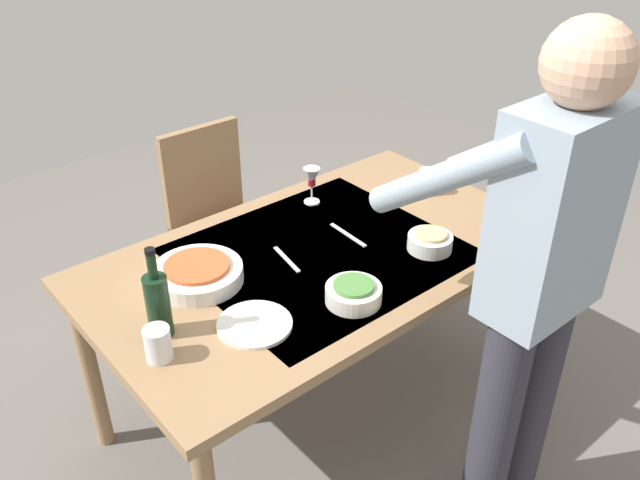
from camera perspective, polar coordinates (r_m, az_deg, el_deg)
The scene contains 14 objects.
ground_plane at distance 2.84m, azimuth -0.00°, elevation -14.16°, with size 6.00×6.00×0.00m, color #66605B.
dining_table at distance 2.39m, azimuth -0.00°, elevation -2.49°, with size 1.64×0.95×0.76m.
chair_near at distance 3.13m, azimuth -8.89°, elevation 2.39°, with size 0.40×0.40×0.91m.
person_server at distance 1.96m, azimuth 18.04°, elevation -3.18°, with size 0.42×0.61×1.69m.
wine_bottle at distance 1.98m, azimuth -13.76°, elevation -5.30°, with size 0.07×0.07×0.30m.
wine_glass_left at distance 2.63m, azimuth -0.72°, elevation 5.26°, with size 0.07×0.07×0.15m.
water_cup_near_left at distance 2.76m, azimuth 9.16°, elevation 4.97°, with size 0.07×0.07×0.11m, color silver.
water_cup_near_right at distance 1.93m, azimuth -13.75°, elevation -8.66°, with size 0.08×0.08×0.10m, color silver.
serving_bowl_pasta at distance 2.22m, azimuth -10.47°, elevation -2.82°, with size 0.30×0.30×0.07m.
side_bowl_salad at distance 2.10m, azimuth 2.90°, elevation -4.55°, with size 0.18×0.18×0.07m.
side_bowl_bread at distance 2.39m, azimuth 9.43°, elevation -0.09°, with size 0.16×0.16×0.07m.
dinner_plate_near at distance 2.02m, azimuth -5.64°, elevation -7.23°, with size 0.23×0.23×0.01m, color white.
table_knife at distance 2.45m, azimuth 2.42°, elevation 0.44°, with size 0.01×0.20×0.01m, color silver.
table_fork at distance 2.31m, azimuth -2.87°, elevation -1.67°, with size 0.01×0.18×0.01m, color silver.
Camera 1 is at (1.28, 1.52, 2.03)m, focal length 37.25 mm.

